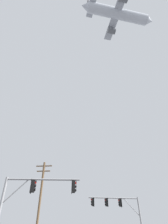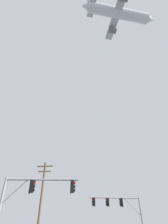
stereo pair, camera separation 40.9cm
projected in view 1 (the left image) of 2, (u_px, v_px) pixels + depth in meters
The scene contains 4 objects.
signal_pole_near at pixel (31, 196), 14.55m from camera, with size 5.88×0.89×5.62m.
signal_pole_far at pixel (120, 209), 23.66m from camera, with size 6.40×1.34×6.26m.
utility_pole at pixel (40, 201), 23.48m from camera, with size 2.20×0.28×10.55m.
airplane at pixel (118, 14), 52.89m from camera, with size 20.80×16.06×5.73m.
Camera 1 is at (0.85, -6.17, 1.12)m, focal length 30.53 mm.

